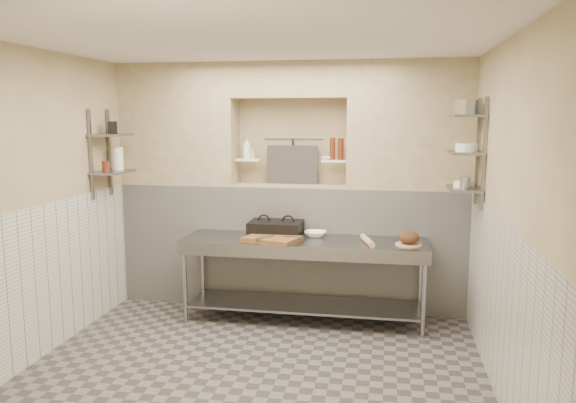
% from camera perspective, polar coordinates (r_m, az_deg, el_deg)
% --- Properties ---
extents(floor, '(4.00, 3.90, 0.10)m').
position_cam_1_polar(floor, '(5.22, -3.20, -16.85)').
color(floor, '#615B56').
rests_on(floor, ground).
extents(ceiling, '(4.00, 3.90, 0.10)m').
position_cam_1_polar(ceiling, '(4.76, -3.50, 16.54)').
color(ceiling, silver).
rests_on(ceiling, ground).
extents(wall_left, '(0.10, 3.90, 2.80)m').
position_cam_1_polar(wall_left, '(5.62, -24.12, -0.25)').
color(wall_left, tan).
rests_on(wall_left, ground).
extents(wall_right, '(0.10, 3.90, 2.80)m').
position_cam_1_polar(wall_right, '(4.74, 21.51, -1.60)').
color(wall_right, tan).
rests_on(wall_right, ground).
extents(wall_back, '(4.00, 0.10, 2.80)m').
position_cam_1_polar(wall_back, '(6.72, 0.64, 1.82)').
color(wall_back, tan).
rests_on(wall_back, ground).
extents(wall_front, '(4.00, 0.10, 2.80)m').
position_cam_1_polar(wall_front, '(2.92, -12.62, -7.29)').
color(wall_front, tan).
rests_on(wall_front, ground).
extents(backwall_lower, '(4.00, 0.40, 1.40)m').
position_cam_1_polar(backwall_lower, '(6.60, 0.27, -4.48)').
color(backwall_lower, silver).
rests_on(backwall_lower, floor).
extents(alcove_sill, '(1.30, 0.40, 0.02)m').
position_cam_1_polar(alcove_sill, '(6.48, 0.27, 1.65)').
color(alcove_sill, tan).
rests_on(alcove_sill, backwall_lower).
extents(backwall_pillar_left, '(1.35, 0.40, 1.40)m').
position_cam_1_polar(backwall_pillar_left, '(6.78, -10.92, 7.65)').
color(backwall_pillar_left, tan).
rests_on(backwall_pillar_left, backwall_lower).
extents(backwall_pillar_right, '(1.35, 0.40, 1.40)m').
position_cam_1_polar(backwall_pillar_right, '(6.34, 12.27, 7.56)').
color(backwall_pillar_right, tan).
rests_on(backwall_pillar_right, backwall_lower).
extents(backwall_header, '(1.30, 0.40, 0.40)m').
position_cam_1_polar(backwall_header, '(6.44, 0.28, 12.22)').
color(backwall_header, tan).
rests_on(backwall_header, backwall_lower).
extents(wainscot_left, '(0.02, 3.90, 1.40)m').
position_cam_1_polar(wainscot_left, '(5.73, -23.19, -7.21)').
color(wainscot_left, silver).
rests_on(wainscot_left, floor).
extents(wainscot_right, '(0.02, 3.90, 1.40)m').
position_cam_1_polar(wainscot_right, '(4.90, 20.36, -9.67)').
color(wainscot_right, silver).
rests_on(wainscot_right, floor).
extents(alcove_shelf_left, '(0.28, 0.16, 0.02)m').
position_cam_1_polar(alcove_shelf_left, '(6.55, -4.05, 4.26)').
color(alcove_shelf_left, white).
rests_on(alcove_shelf_left, backwall_lower).
extents(alcove_shelf_right, '(0.28, 0.16, 0.02)m').
position_cam_1_polar(alcove_shelf_right, '(6.38, 4.71, 4.14)').
color(alcove_shelf_right, white).
rests_on(alcove_shelf_right, backwall_lower).
extents(utensil_rail, '(0.70, 0.02, 0.02)m').
position_cam_1_polar(utensil_rail, '(6.60, 0.53, 6.48)').
color(utensil_rail, gray).
rests_on(utensil_rail, wall_back).
extents(hanging_steel, '(0.02, 0.02, 0.30)m').
position_cam_1_polar(hanging_steel, '(6.59, 0.50, 5.00)').
color(hanging_steel, black).
rests_on(hanging_steel, utensil_rail).
extents(splash_panel, '(0.60, 0.08, 0.45)m').
position_cam_1_polar(splash_panel, '(6.55, 0.42, 3.75)').
color(splash_panel, '#383330').
rests_on(splash_panel, alcove_sill).
extents(shelf_rail_left_a, '(0.03, 0.03, 0.95)m').
position_cam_1_polar(shelf_rail_left_a, '(6.61, -17.70, 4.78)').
color(shelf_rail_left_a, slate).
rests_on(shelf_rail_left_a, wall_left).
extents(shelf_rail_left_b, '(0.03, 0.03, 0.95)m').
position_cam_1_polar(shelf_rail_left_b, '(6.26, -19.40, 4.52)').
color(shelf_rail_left_b, slate).
rests_on(shelf_rail_left_b, wall_left).
extents(wall_shelf_left_lower, '(0.30, 0.50, 0.02)m').
position_cam_1_polar(wall_shelf_left_lower, '(6.38, -17.38, 2.88)').
color(wall_shelf_left_lower, slate).
rests_on(wall_shelf_left_lower, wall_left).
extents(wall_shelf_left_upper, '(0.30, 0.50, 0.03)m').
position_cam_1_polar(wall_shelf_left_upper, '(6.36, -17.54, 6.46)').
color(wall_shelf_left_upper, slate).
rests_on(wall_shelf_left_upper, wall_left).
extents(shelf_rail_right_a, '(0.03, 0.03, 1.05)m').
position_cam_1_polar(shelf_rail_right_a, '(5.91, 18.69, 4.83)').
color(shelf_rail_right_a, slate).
rests_on(shelf_rail_right_a, wall_right).
extents(shelf_rail_right_b, '(0.03, 0.03, 1.05)m').
position_cam_1_polar(shelf_rail_right_b, '(5.51, 19.29, 4.56)').
color(shelf_rail_right_b, slate).
rests_on(shelf_rail_right_b, wall_right).
extents(wall_shelf_right_lower, '(0.30, 0.50, 0.02)m').
position_cam_1_polar(wall_shelf_right_lower, '(5.72, 17.47, 1.25)').
color(wall_shelf_right_lower, slate).
rests_on(wall_shelf_right_lower, wall_right).
extents(wall_shelf_right_mid, '(0.30, 0.50, 0.02)m').
position_cam_1_polar(wall_shelf_right_mid, '(5.69, 17.63, 4.75)').
color(wall_shelf_right_mid, slate).
rests_on(wall_shelf_right_mid, wall_right).
extents(wall_shelf_right_upper, '(0.30, 0.50, 0.03)m').
position_cam_1_polar(wall_shelf_right_upper, '(5.68, 17.79, 8.27)').
color(wall_shelf_right_upper, slate).
rests_on(wall_shelf_right_upper, wall_right).
extents(prep_table, '(2.60, 0.70, 0.90)m').
position_cam_1_polar(prep_table, '(6.03, 1.62, -6.30)').
color(prep_table, gray).
rests_on(prep_table, floor).
extents(panini_press, '(0.58, 0.42, 0.16)m').
position_cam_1_polar(panini_press, '(6.19, -1.23, -2.72)').
color(panini_press, black).
rests_on(panini_press, prep_table).
extents(cutting_board, '(0.63, 0.53, 0.05)m').
position_cam_1_polar(cutting_board, '(5.90, -1.63, -3.82)').
color(cutting_board, brown).
rests_on(cutting_board, prep_table).
extents(knife_blade, '(0.24, 0.05, 0.01)m').
position_cam_1_polar(knife_blade, '(5.87, 0.53, -3.64)').
color(knife_blade, gray).
rests_on(knife_blade, cutting_board).
extents(tongs, '(0.17, 0.25, 0.03)m').
position_cam_1_polar(tongs, '(5.82, -2.36, -3.65)').
color(tongs, gray).
rests_on(tongs, cutting_board).
extents(mixing_bowl, '(0.25, 0.25, 0.06)m').
position_cam_1_polar(mixing_bowl, '(6.13, 2.81, -3.30)').
color(mixing_bowl, white).
rests_on(mixing_bowl, prep_table).
extents(rolling_pin, '(0.17, 0.41, 0.06)m').
position_cam_1_polar(rolling_pin, '(5.84, 8.08, -3.95)').
color(rolling_pin, tan).
rests_on(rolling_pin, prep_table).
extents(bread_board, '(0.27, 0.27, 0.02)m').
position_cam_1_polar(bread_board, '(5.85, 12.16, -4.27)').
color(bread_board, tan).
rests_on(bread_board, prep_table).
extents(bread_loaf, '(0.21, 0.21, 0.13)m').
position_cam_1_polar(bread_loaf, '(5.84, 12.19, -3.59)').
color(bread_loaf, '#4C2D19').
rests_on(bread_loaf, bread_board).
extents(bottle_soap, '(0.10, 0.10, 0.25)m').
position_cam_1_polar(bottle_soap, '(6.53, -4.20, 5.44)').
color(bottle_soap, white).
rests_on(bottle_soap, alcove_shelf_left).
extents(jar_alcove, '(0.08, 0.08, 0.12)m').
position_cam_1_polar(jar_alcove, '(6.57, -3.68, 4.89)').
color(jar_alcove, tan).
rests_on(jar_alcove, alcove_shelf_left).
extents(bowl_alcove, '(0.15, 0.15, 0.04)m').
position_cam_1_polar(bowl_alcove, '(6.38, 3.90, 4.43)').
color(bowl_alcove, white).
rests_on(bowl_alcove, alcove_shelf_right).
extents(condiment_a, '(0.07, 0.07, 0.24)m').
position_cam_1_polar(condiment_a, '(6.36, 5.37, 5.32)').
color(condiment_a, '#522011').
rests_on(condiment_a, alcove_shelf_right).
extents(condiment_b, '(0.06, 0.06, 0.25)m').
position_cam_1_polar(condiment_b, '(6.36, 4.54, 5.36)').
color(condiment_b, '#522011').
rests_on(condiment_b, alcove_shelf_right).
extents(condiment_c, '(0.06, 0.06, 0.11)m').
position_cam_1_polar(condiment_c, '(6.39, 5.40, 4.72)').
color(condiment_c, white).
rests_on(condiment_c, alcove_shelf_right).
extents(jug_left, '(0.12, 0.12, 0.25)m').
position_cam_1_polar(jug_left, '(6.48, -16.93, 4.19)').
color(jug_left, white).
rests_on(jug_left, wall_shelf_left_lower).
extents(jar_left, '(0.08, 0.08, 0.12)m').
position_cam_1_polar(jar_left, '(6.25, -18.01, 3.40)').
color(jar_left, '#522011').
rests_on(jar_left, wall_shelf_left_lower).
extents(box_left_upper, '(0.12, 0.12, 0.13)m').
position_cam_1_polar(box_left_upper, '(6.40, -17.38, 7.19)').
color(box_left_upper, black).
rests_on(box_left_upper, wall_shelf_left_upper).
extents(bowl_right, '(0.20, 0.20, 0.06)m').
position_cam_1_polar(bowl_right, '(5.76, 17.44, 1.73)').
color(bowl_right, white).
rests_on(bowl_right, wall_shelf_right_lower).
extents(canister_right, '(0.11, 0.11, 0.11)m').
position_cam_1_polar(canister_right, '(5.65, 17.58, 1.84)').
color(canister_right, gray).
rests_on(canister_right, wall_shelf_right_lower).
extents(bowl_right_mid, '(0.21, 0.21, 0.08)m').
position_cam_1_polar(bowl_right_mid, '(5.67, 17.68, 5.26)').
color(bowl_right_mid, white).
rests_on(bowl_right_mid, wall_shelf_right_mid).
extents(basket_right, '(0.25, 0.27, 0.14)m').
position_cam_1_polar(basket_right, '(5.66, 17.86, 9.10)').
color(basket_right, gray).
rests_on(basket_right, wall_shelf_right_upper).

